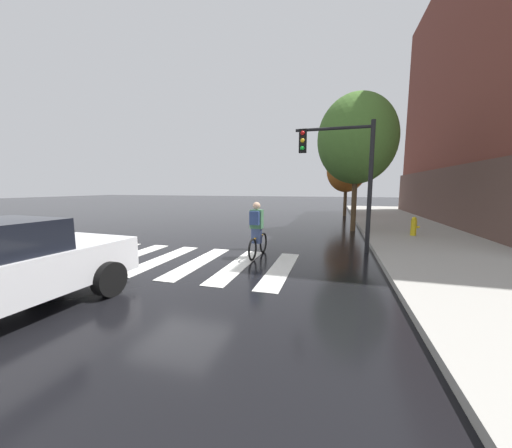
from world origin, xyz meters
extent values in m
plane|color=black|center=(0.00, 0.00, 0.00)|extent=(120.00, 120.00, 0.00)
cube|color=silver|center=(-2.99, 0.00, 0.01)|extent=(0.55, 3.39, 0.01)
cube|color=silver|center=(-1.81, 0.00, 0.01)|extent=(0.55, 3.39, 0.01)
cube|color=silver|center=(-0.62, 0.00, 0.01)|extent=(0.55, 3.39, 0.01)
cube|color=silver|center=(0.57, 0.00, 0.01)|extent=(0.55, 3.39, 0.01)
cube|color=silver|center=(1.76, 0.00, 0.01)|extent=(0.55, 3.39, 0.01)
cube|color=silver|center=(2.94, 0.00, 0.01)|extent=(0.55, 3.39, 0.01)
cylinder|color=black|center=(-1.86, -2.55, 0.34)|extent=(0.28, 0.69, 0.68)
cylinder|color=black|center=(0.06, -2.67, 0.34)|extent=(0.28, 0.69, 0.68)
torus|color=black|center=(2.00, 0.62, 0.33)|extent=(0.09, 0.66, 0.66)
torus|color=black|center=(2.05, 1.67, 0.33)|extent=(0.09, 0.66, 0.66)
cylinder|color=orange|center=(2.02, 1.14, 0.61)|extent=(0.09, 0.89, 0.05)
cylinder|color=orange|center=(2.01, 0.99, 0.68)|extent=(0.04, 0.04, 0.45)
cube|color=#384772|center=(2.01, 0.99, 0.73)|extent=(0.29, 0.21, 0.56)
cube|color=#3F724C|center=(2.01, 0.99, 1.18)|extent=(0.37, 0.26, 0.56)
sphere|color=tan|center=(2.01, 0.99, 1.58)|extent=(0.22, 0.22, 0.22)
cube|color=navy|center=(2.00, 0.81, 1.23)|extent=(0.29, 0.17, 0.40)
cylinder|color=black|center=(5.31, 2.63, 2.10)|extent=(0.14, 0.14, 4.20)
cylinder|color=black|center=(4.11, 2.63, 4.00)|extent=(2.40, 0.10, 0.10)
cube|color=black|center=(3.15, 2.63, 3.65)|extent=(0.24, 0.20, 0.76)
sphere|color=red|center=(3.15, 2.52, 3.89)|extent=(0.14, 0.14, 0.14)
sphere|color=gold|center=(3.15, 2.52, 3.65)|extent=(0.14, 0.14, 0.14)
sphere|color=green|center=(3.15, 2.52, 3.41)|extent=(0.14, 0.14, 0.14)
cylinder|color=gold|center=(7.40, 5.70, 0.47)|extent=(0.22, 0.22, 0.65)
sphere|color=gold|center=(7.40, 5.70, 0.84)|extent=(0.18, 0.18, 0.18)
cylinder|color=gold|center=(7.56, 5.70, 0.51)|extent=(0.12, 0.09, 0.09)
cylinder|color=#4C3823|center=(5.14, 7.29, 1.46)|extent=(0.24, 0.24, 2.93)
ellipsoid|color=#47722D|center=(5.14, 7.29, 4.39)|extent=(3.65, 3.65, 4.19)
cylinder|color=#4C3823|center=(4.98, 14.75, 1.14)|extent=(0.24, 0.24, 2.28)
ellipsoid|color=#A5591E|center=(4.98, 14.75, 3.41)|extent=(2.83, 2.83, 3.26)
camera|label=1|loc=(4.24, -6.85, 2.11)|focal=19.28mm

